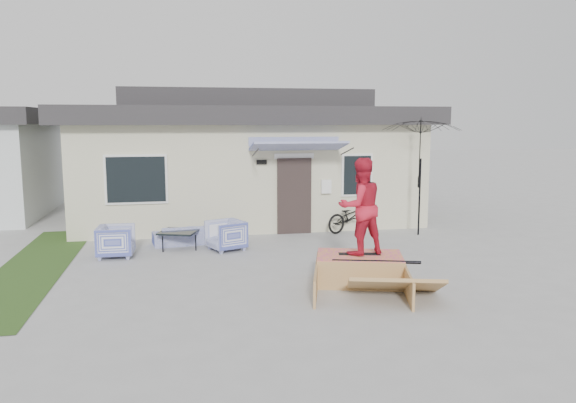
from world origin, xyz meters
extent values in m
plane|color=#999999|center=(0.00, 0.00, 0.00)|extent=(90.00, 90.00, 0.00)
cube|color=#254118|center=(-5.20, 2.00, 0.00)|extent=(1.40, 8.00, 0.01)
cube|color=beige|center=(0.00, 8.00, 1.50)|extent=(10.00, 7.00, 3.00)
cube|color=#26262A|center=(0.00, 8.00, 3.25)|extent=(10.80, 7.80, 0.50)
cube|color=#26262A|center=(0.00, 8.00, 3.80)|extent=(7.50, 4.50, 0.60)
cube|color=#2E2321|center=(1.00, 4.46, 1.05)|extent=(0.95, 0.08, 2.10)
cube|color=white|center=(-3.20, 4.47, 1.60)|extent=(1.60, 0.06, 1.30)
cube|color=white|center=(2.80, 4.47, 1.60)|extent=(0.90, 0.06, 1.20)
cube|color=#3945A7|center=(1.00, 3.95, 2.45)|extent=(2.50, 1.09, 0.29)
imported|color=#3945A7|center=(-1.98, 3.69, 0.32)|extent=(1.68, 0.72, 0.64)
imported|color=#3945A7|center=(-3.56, 2.62, 0.41)|extent=(0.77, 0.82, 0.82)
imported|color=#3945A7|center=(-1.03, 2.81, 0.40)|extent=(0.98, 1.01, 0.81)
cube|color=black|center=(-2.14, 3.29, 0.21)|extent=(1.10, 1.10, 0.43)
imported|color=black|center=(2.63, 4.40, 0.53)|extent=(1.76, 1.21, 1.07)
cylinder|color=black|center=(4.32, 3.62, 1.05)|extent=(0.05, 0.05, 2.10)
imported|color=black|center=(4.32, 3.62, 1.75)|extent=(2.33, 2.19, 0.90)
cube|color=black|center=(1.29, -0.36, 0.57)|extent=(0.82, 0.37, 0.05)
imported|color=red|center=(1.29, -0.36, 1.52)|extent=(1.03, 0.86, 1.85)
camera|label=1|loc=(-2.09, -10.31, 3.10)|focal=34.46mm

